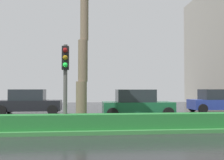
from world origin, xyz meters
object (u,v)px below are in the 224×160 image
car_in_traffic_leading (29,102)px  car_in_traffic_third (218,101)px  car_in_traffic_second (137,104)px  traffic_signal_median_right (65,71)px

car_in_traffic_leading → car_in_traffic_third: bearing=-0.4°
car_in_traffic_leading → car_in_traffic_third: same height
car_in_traffic_second → car_in_traffic_third: (6.74, 2.85, 0.00)m
traffic_signal_median_right → car_in_traffic_leading: bearing=110.6°
traffic_signal_median_right → car_in_traffic_leading: size_ratio=0.80×
car_in_traffic_second → car_in_traffic_leading: bearing=157.3°
traffic_signal_median_right → car_in_traffic_second: traffic_signal_median_right is taller
car_in_traffic_second → traffic_signal_median_right: bearing=-127.7°
car_in_traffic_second → car_in_traffic_third: 7.32m
traffic_signal_median_right → car_in_traffic_third: size_ratio=0.80×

